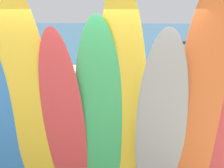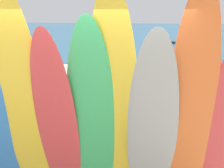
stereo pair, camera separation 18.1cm
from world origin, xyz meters
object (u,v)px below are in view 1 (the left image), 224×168
at_px(surfboard_blue_3, 5,131).
at_px(surfboard_red_5, 65,129).
at_px(surfboard_orange_9, 197,118).
at_px(beachgoer_by_water, 0,64).
at_px(surfboard_yellow_4, 32,112).
at_px(surfboard_green_6, 100,125).
at_px(surfboard_grey_8, 160,135).
at_px(distant_boat, 180,42).
at_px(surfboard_rack, 91,156).
at_px(surfboard_yellow_7, 124,111).

relative_size(surfboard_blue_3, surfboard_red_5, 0.93).
distance_m(surfboard_orange_9, beachgoer_by_water, 6.79).
height_order(surfboard_yellow_4, surfboard_red_5, surfboard_yellow_4).
bearing_deg(surfboard_orange_9, surfboard_green_6, 172.62).
bearing_deg(surfboard_grey_8, surfboard_yellow_4, 176.23).
bearing_deg(surfboard_yellow_4, surfboard_blue_3, 165.21).
distance_m(surfboard_blue_3, surfboard_grey_8, 1.80).
xyz_separation_m(surfboard_red_5, beachgoer_by_water, (-3.32, 4.80, -0.20)).
height_order(beachgoer_by_water, distant_boat, beachgoer_by_water).
height_order(surfboard_rack, surfboard_grey_8, surfboard_grey_8).
bearing_deg(surfboard_blue_3, surfboard_green_6, -2.50).
height_order(surfboard_red_5, beachgoer_by_water, surfboard_red_5).
relative_size(surfboard_blue_3, surfboard_green_6, 0.90).
distance_m(beachgoer_by_water, distant_boat, 16.31).
height_order(surfboard_rack, distant_boat, surfboard_rack).
distance_m(surfboard_red_5, surfboard_orange_9, 1.46).
relative_size(surfboard_yellow_4, distant_boat, 0.86).
xyz_separation_m(beachgoer_by_water, distant_boat, (6.38, 14.98, -0.86)).
distance_m(surfboard_grey_8, distant_boat, 19.94).
bearing_deg(surfboard_red_5, surfboard_blue_3, 178.41).
relative_size(surfboard_yellow_7, surfboard_orange_9, 1.01).
bearing_deg(beachgoer_by_water, surfboard_green_6, -120.14).
bearing_deg(surfboard_rack, surfboard_grey_8, -35.94).
distance_m(surfboard_blue_3, surfboard_red_5, 0.74).
bearing_deg(surfboard_yellow_7, distant_boat, 87.01).
height_order(surfboard_orange_9, beachgoer_by_water, surfboard_orange_9).
distance_m(surfboard_rack, surfboard_yellow_7, 1.17).
bearing_deg(surfboard_rack, surfboard_yellow_7, -49.29).
bearing_deg(surfboard_grey_8, surfboard_orange_9, -2.24).
distance_m(surfboard_rack, distant_boat, 19.38).
relative_size(surfboard_green_6, beachgoer_by_water, 1.49).
bearing_deg(surfboard_yellow_7, surfboard_green_6, -176.96).
xyz_separation_m(surfboard_blue_3, surfboard_yellow_4, (0.37, -0.06, 0.28)).
distance_m(surfboard_green_6, distant_boat, 19.94).
bearing_deg(distant_boat, surfboard_orange_9, -94.65).
bearing_deg(surfboard_red_5, distant_boat, 81.07).
xyz_separation_m(surfboard_yellow_4, surfboard_grey_8, (1.43, 0.01, -0.20)).
distance_m(surfboard_yellow_4, surfboard_yellow_7, 1.03).
bearing_deg(surfboard_green_6, surfboard_yellow_7, -6.08).
relative_size(surfboard_rack, surfboard_green_6, 1.74).
bearing_deg(beachgoer_by_water, surfboard_orange_9, -113.43).
relative_size(surfboard_yellow_7, distant_boat, 0.87).
bearing_deg(surfboard_orange_9, surfboard_yellow_7, 171.72).
xyz_separation_m(surfboard_green_6, surfboard_orange_9, (1.05, -0.06, 0.16)).
relative_size(surfboard_red_5, surfboard_green_6, 0.97).
relative_size(surfboard_grey_8, surfboard_orange_9, 0.86).
xyz_separation_m(surfboard_rack, surfboard_yellow_7, (0.50, -0.58, 0.88)).
relative_size(surfboard_green_6, surfboard_grey_8, 1.03).
bearing_deg(surfboard_grey_8, distant_boat, 79.93).
distance_m(surfboard_blue_3, distant_boat, 20.15).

